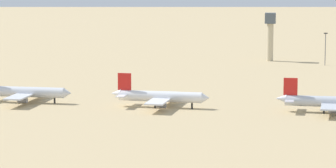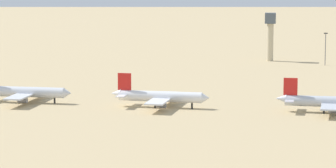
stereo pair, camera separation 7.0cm
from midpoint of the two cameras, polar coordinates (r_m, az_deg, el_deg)
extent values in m
plane|color=tan|center=(270.04, -0.29, -1.70)|extent=(4000.00, 4000.00, 0.00)
cylinder|color=silver|center=(286.20, -9.72, -0.53)|extent=(27.94, 4.15, 3.48)
cone|color=silver|center=(281.24, -6.83, -0.62)|extent=(2.69, 3.37, 3.31)
cube|color=silver|center=(285.97, -9.56, -0.64)|extent=(6.59, 28.00, 0.49)
cylinder|color=slate|center=(291.91, -8.95, -0.70)|extent=(3.18, 1.99, 1.92)
cylinder|color=slate|center=(279.81, -9.85, -1.08)|extent=(3.18, 1.99, 1.92)
cylinder|color=black|center=(283.06, -7.70, -1.13)|extent=(0.61, 0.61, 1.92)
cylinder|color=black|center=(288.99, -9.81, -0.99)|extent=(0.61, 0.61, 1.92)
cylinder|color=black|center=(285.14, -10.10, -1.12)|extent=(0.61, 0.61, 1.92)
cylinder|color=white|center=(272.26, -0.51, -0.85)|extent=(27.69, 4.87, 3.44)
cone|color=white|center=(269.31, 2.59, -0.95)|extent=(2.75, 3.40, 3.27)
cone|color=white|center=(275.91, -3.55, -0.64)|extent=(3.59, 3.10, 2.93)
cube|color=red|center=(274.56, -2.97, 0.16)|extent=(4.49, 0.66, 5.59)
cube|color=white|center=(278.43, -2.77, -0.59)|extent=(3.05, 5.99, 0.31)
cube|color=white|center=(271.87, -3.15, -0.80)|extent=(3.05, 5.99, 0.31)
cube|color=white|center=(272.14, -0.34, -0.96)|extent=(7.28, 27.81, 0.48)
cylinder|color=slate|center=(278.37, 0.13, -1.02)|extent=(3.19, 2.05, 1.89)
cylinder|color=slate|center=(265.93, -0.47, -1.43)|extent=(3.19, 2.05, 1.89)
cylinder|color=black|center=(270.53, 1.65, -1.48)|extent=(0.60, 0.60, 1.89)
cylinder|color=black|center=(274.95, -0.68, -1.33)|extent=(0.60, 0.60, 1.89)
cylinder|color=black|center=(270.98, -0.88, -1.46)|extent=(0.60, 0.60, 1.89)
cylinder|color=silver|center=(266.85, 10.84, -1.18)|extent=(27.08, 4.55, 3.37)
cone|color=silver|center=(267.46, 7.71, -0.99)|extent=(3.49, 3.01, 2.86)
cube|color=red|center=(266.70, 8.33, -0.17)|extent=(4.40, 0.61, 5.48)
cube|color=silver|center=(270.61, 8.36, -0.93)|extent=(2.95, 5.84, 0.30)
cube|color=silver|center=(263.97, 8.27, -1.15)|extent=(2.95, 5.84, 0.30)
cube|color=silver|center=(266.92, 11.02, -1.30)|extent=(6.91, 27.19, 0.47)
cylinder|color=slate|center=(273.33, 11.22, -1.34)|extent=(3.11, 1.99, 1.85)
cylinder|color=slate|center=(260.86, 11.17, -1.77)|extent=(3.11, 1.99, 1.85)
cylinder|color=black|center=(269.29, 10.57, -1.66)|extent=(0.59, 0.59, 1.85)
cylinder|color=black|center=(265.30, 10.55, -1.80)|extent=(0.59, 0.59, 1.85)
cylinder|color=#C6B793|center=(413.57, 6.96, 2.84)|extent=(3.20, 3.20, 18.36)
cube|color=#4C5660|center=(412.73, 6.98, 4.46)|extent=(5.20, 5.20, 5.18)
cylinder|color=#59595E|center=(398.37, 10.65, 2.31)|extent=(0.36, 0.36, 14.80)
cube|color=#333333|center=(397.73, 10.68, 3.41)|extent=(1.80, 0.50, 0.50)
camera|label=1|loc=(0.03, -89.99, 0.00)|focal=89.70mm
camera|label=2|loc=(0.03, 90.01, 0.00)|focal=89.70mm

